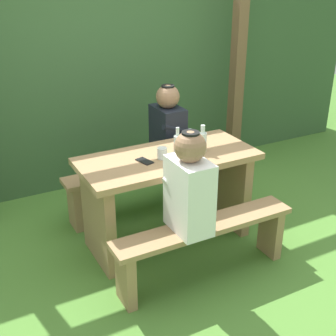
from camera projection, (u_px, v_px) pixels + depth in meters
The scene contains 13 objects.
ground_plane at pixel (168, 239), 3.85m from camera, with size 12.00×12.00×0.00m, color #4E8332.
hedge_backdrop at pixel (91, 71), 4.78m from camera, with size 6.40×0.77×2.19m, color #375932.
pergola_post_right at pixel (237, 71), 4.81m from camera, with size 0.12×0.12×2.16m, color brown.
picnic_table at pixel (168, 184), 3.63m from camera, with size 1.40×0.64×0.77m.
bench_near at pixel (204, 239), 3.27m from camera, with size 1.40×0.24×0.45m.
bench_far at pixel (139, 180), 4.16m from camera, with size 1.40×0.24×0.45m.
person_white_shirt at pixel (189, 186), 3.02m from camera, with size 0.25×0.35×0.72m.
person_black_coat at pixel (168, 127), 4.09m from camera, with size 0.25×0.35×0.72m.
drinking_glass at pixel (162, 153), 3.46m from camera, with size 0.08×0.08×0.09m, color silver.
bottle_left at pixel (190, 146), 3.46m from camera, with size 0.07×0.07×0.23m.
bottle_right at pixel (177, 146), 3.46m from camera, with size 0.06×0.06×0.24m.
bottle_center at pixel (202, 141), 3.57m from camera, with size 0.07×0.07×0.22m.
cell_phone at pixel (145, 161), 3.42m from camera, with size 0.07×0.14×0.01m, color black.
Camera 1 is at (-1.53, -2.87, 2.14)m, focal length 48.56 mm.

